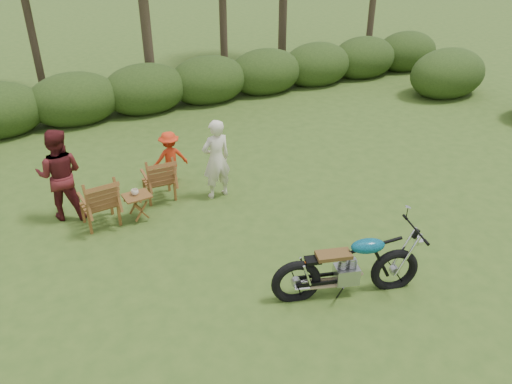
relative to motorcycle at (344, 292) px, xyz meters
name	(u,v)px	position (x,y,z in m)	size (l,w,h in m)	color
ground	(313,281)	(-0.28, 0.44, 0.00)	(80.00, 80.00, 0.00)	#334F1A
motorcycle	(344,292)	(0.00, 0.00, 0.00)	(2.18, 0.83, 1.24)	#0D89AB
lawn_chair_right	(160,198)	(-1.59, 4.14, 0.00)	(0.66, 0.66, 0.96)	brown
lawn_chair_left	(103,224)	(-2.86, 3.70, 0.00)	(0.69, 0.69, 1.00)	brown
side_table	(138,207)	(-2.20, 3.54, 0.26)	(0.51, 0.43, 0.52)	brown
cup	(135,192)	(-2.22, 3.57, 0.58)	(0.14, 0.14, 0.11)	beige
adult_a	(218,196)	(-0.50, 3.69, 0.00)	(0.61, 0.40, 1.66)	beige
adult_b	(69,216)	(-3.38, 4.30, 0.00)	(0.86, 0.67, 1.78)	#52171A
child	(172,183)	(-1.15, 4.67, 0.00)	(0.76, 0.44, 1.18)	red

